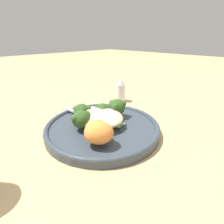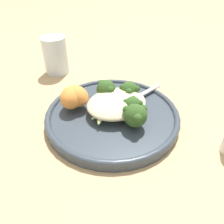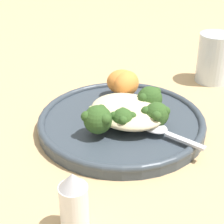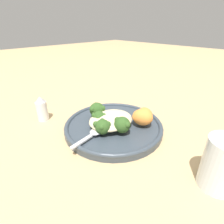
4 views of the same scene
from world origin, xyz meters
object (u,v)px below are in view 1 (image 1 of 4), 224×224
object	(u,v)px
salt_shaker	(121,91)
broccoli_stalk_3	(86,120)
broccoli_stalk_1	(104,112)
sweet_potato_chunk_0	(96,131)
broccoli_stalk_0	(116,108)
spoon	(82,114)
plate	(103,127)
quinoa_mound	(99,117)
sweet_potato_chunk_1	(100,133)
broccoli_stalk_2	(86,113)

from	to	relation	value
salt_shaker	broccoli_stalk_3	bearing A→B (deg)	-65.54
broccoli_stalk_1	sweet_potato_chunk_0	bearing A→B (deg)	154.57
broccoli_stalk_0	spoon	world-z (taller)	broccoli_stalk_0
plate	broccoli_stalk_3	xyz separation A→B (m)	(-0.01, -0.04, 0.03)
spoon	salt_shaker	world-z (taller)	salt_shaker
sweet_potato_chunk_0	quinoa_mound	bearing A→B (deg)	135.53
sweet_potato_chunk_0	spoon	world-z (taller)	sweet_potato_chunk_0
quinoa_mound	sweet_potato_chunk_1	world-z (taller)	sweet_potato_chunk_1
plate	spoon	world-z (taller)	spoon
broccoli_stalk_3	plate	bearing A→B (deg)	-152.72
broccoli_stalk_3	salt_shaker	size ratio (longest dim) A/B	1.32
sweet_potato_chunk_0	broccoli_stalk_1	bearing A→B (deg)	129.77
broccoli_stalk_1	sweet_potato_chunk_0	xyz separation A→B (m)	(0.07, -0.08, 0.01)
sweet_potato_chunk_1	sweet_potato_chunk_0	bearing A→B (deg)	-178.31
broccoli_stalk_2	salt_shaker	bearing A→B (deg)	-82.10
broccoli_stalk_2	broccoli_stalk_0	bearing A→B (deg)	-130.71
quinoa_mound	salt_shaker	distance (m)	0.22
plate	sweet_potato_chunk_1	bearing A→B (deg)	-45.70
plate	sweet_potato_chunk_1	size ratio (longest dim) A/B	4.98
broccoli_stalk_1	salt_shaker	world-z (taller)	salt_shaker
broccoli_stalk_0	broccoli_stalk_1	distance (m)	0.03
broccoli_stalk_3	sweet_potato_chunk_1	distance (m)	0.07
broccoli_stalk_0	broccoli_stalk_1	bearing A→B (deg)	124.22
broccoli_stalk_2	sweet_potato_chunk_1	xyz separation A→B (m)	(0.10, -0.05, 0.00)
sweet_potato_chunk_1	plate	bearing A→B (deg)	134.30
plate	sweet_potato_chunk_0	distance (m)	0.08
broccoli_stalk_0	broccoli_stalk_1	world-z (taller)	broccoli_stalk_0
broccoli_stalk_1	broccoli_stalk_2	world-z (taller)	broccoli_stalk_2
spoon	broccoli_stalk_3	bearing A→B (deg)	144.22
spoon	broccoli_stalk_1	bearing A→B (deg)	-157.80
quinoa_mound	sweet_potato_chunk_0	world-z (taller)	sweet_potato_chunk_0
sweet_potato_chunk_1	broccoli_stalk_1	bearing A→B (deg)	133.49
sweet_potato_chunk_1	broccoli_stalk_2	bearing A→B (deg)	155.42
sweet_potato_chunk_0	sweet_potato_chunk_1	bearing A→B (deg)	1.69
broccoli_stalk_2	salt_shaker	world-z (taller)	salt_shaker
broccoli_stalk_0	broccoli_stalk_3	world-z (taller)	broccoli_stalk_0
spoon	sweet_potato_chunk_0	bearing A→B (deg)	149.12
quinoa_mound	broccoli_stalk_3	xyz separation A→B (m)	(0.00, -0.04, 0.00)
broccoli_stalk_1	sweet_potato_chunk_1	distance (m)	0.11
broccoli_stalk_1	spoon	world-z (taller)	broccoli_stalk_1
plate	broccoli_stalk_2	bearing A→B (deg)	-162.68
plate	sweet_potato_chunk_0	xyz separation A→B (m)	(0.05, -0.06, 0.03)
broccoli_stalk_2	sweet_potato_chunk_1	world-z (taller)	sweet_potato_chunk_1
plate	salt_shaker	world-z (taller)	salt_shaker
broccoli_stalk_0	broccoli_stalk_2	world-z (taller)	broccoli_stalk_0
broccoli_stalk_1	sweet_potato_chunk_0	world-z (taller)	sweet_potato_chunk_0
sweet_potato_chunk_0	sweet_potato_chunk_1	xyz separation A→B (m)	(0.01, 0.00, 0.00)
broccoli_stalk_2	salt_shaker	size ratio (longest dim) A/B	1.66
broccoli_stalk_3	sweet_potato_chunk_1	bearing A→B (deg)	116.41
spoon	salt_shaker	size ratio (longest dim) A/B	1.37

